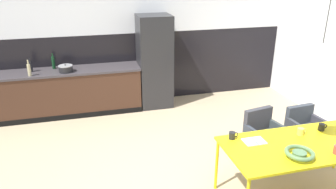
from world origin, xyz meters
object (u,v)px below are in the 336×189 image
object	(u,v)px
armchair_far_side	(263,130)
fruit_bowl	(300,153)
refrigerator_column	(155,62)
cooking_pot	(66,69)
open_book	(254,141)
dining_table	(303,147)
mug_wide_latte	(232,135)
mug_dark_espresso	(301,131)
mug_short_terracotta	(322,127)
bottle_wine_green	(53,62)
pendant_lamp_over_table_near	(320,58)
armchair_corner_seat	(304,124)
bottle_vinegar_dark	(29,70)
bottle_oil_tall	(31,66)

from	to	relation	value
armchair_far_side	fruit_bowl	world-z (taller)	fruit_bowl
refrigerator_column	cooking_pot	distance (m)	1.70
open_book	dining_table	bearing A→B (deg)	-19.78
mug_wide_latte	refrigerator_column	bearing A→B (deg)	95.69
refrigerator_column	open_book	bearing A→B (deg)	-80.48
mug_dark_espresso	mug_wide_latte	distance (m)	0.87
mug_short_terracotta	bottle_wine_green	size ratio (longest dim) A/B	0.40
armchair_far_side	pendant_lamp_over_table_near	size ratio (longest dim) A/B	0.65
fruit_bowl	mug_wide_latte	size ratio (longest dim) A/B	2.66
mug_short_terracotta	armchair_corner_seat	bearing A→B (deg)	67.94
armchair_far_side	mug_short_terracotta	bearing A→B (deg)	115.41
mug_short_terracotta	bottle_vinegar_dark	bearing A→B (deg)	143.14
refrigerator_column	bottle_wine_green	bearing A→B (deg)	175.73
armchair_far_side	mug_short_terracotta	size ratio (longest dim) A/B	6.49
armchair_far_side	bottle_wine_green	distance (m)	3.96
armchair_far_side	bottle_vinegar_dark	bearing A→B (deg)	-44.60
bottle_wine_green	dining_table	bearing A→B (deg)	-49.09
bottle_vinegar_dark	pendant_lamp_over_table_near	xyz separation A→B (m)	(3.36, -3.10, 0.80)
armchair_corner_seat	mug_wide_latte	size ratio (longest dim) A/B	6.22
cooking_pot	bottle_wine_green	bearing A→B (deg)	129.44
bottle_oil_tall	bottle_wine_green	distance (m)	0.40
refrigerator_column	bottle_wine_green	distance (m)	1.92
mug_dark_espresso	open_book	bearing A→B (deg)	-179.00
cooking_pot	bottle_vinegar_dark	size ratio (longest dim) A/B	0.88
dining_table	mug_short_terracotta	xyz separation A→B (m)	(0.43, 0.24, 0.09)
bottle_oil_tall	cooking_pot	bearing A→B (deg)	-15.97
cooking_pot	bottle_vinegar_dark	world-z (taller)	bottle_vinegar_dark
refrigerator_column	mug_dark_espresso	xyz separation A→B (m)	(1.16, -3.08, -0.13)
mug_dark_espresso	bottle_vinegar_dark	bearing A→B (deg)	140.23
open_book	pendant_lamp_over_table_near	xyz separation A→B (m)	(0.54, -0.21, 1.04)
mug_dark_espresso	bottle_wine_green	xyz separation A→B (m)	(-3.07, 3.23, 0.21)
armchair_far_side	pendant_lamp_over_table_near	distance (m)	1.55
dining_table	mug_wide_latte	xyz separation A→B (m)	(-0.76, 0.32, 0.09)
refrigerator_column	mug_short_terracotta	xyz separation A→B (m)	(1.49, -3.05, -0.13)
fruit_bowl	open_book	distance (m)	0.53
refrigerator_column	mug_wide_latte	bearing A→B (deg)	-84.31
refrigerator_column	pendant_lamp_over_table_near	size ratio (longest dim) A/B	1.52
bottle_oil_tall	bottle_wine_green	size ratio (longest dim) A/B	0.91
armchair_corner_seat	cooking_pot	xyz separation A→B (m)	(-3.43, 2.30, 0.45)
cooking_pot	bottle_vinegar_dark	distance (m)	0.62
open_book	bottle_oil_tall	xyz separation A→B (m)	(-2.83, 3.14, 0.24)
pendant_lamp_over_table_near	bottle_vinegar_dark	bearing A→B (deg)	137.30
bottle_wine_green	pendant_lamp_over_table_near	distance (m)	4.62
cooking_pot	bottle_oil_tall	xyz separation A→B (m)	(-0.61, 0.18, 0.05)
bottle_oil_tall	bottle_wine_green	world-z (taller)	bottle_wine_green
armchair_corner_seat	open_book	world-z (taller)	open_book
armchair_corner_seat	pendant_lamp_over_table_near	world-z (taller)	pendant_lamp_over_table_near
mug_short_terracotta	cooking_pot	distance (m)	4.32
fruit_bowl	open_book	bearing A→B (deg)	125.30
armchair_far_side	open_book	size ratio (longest dim) A/B	3.10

